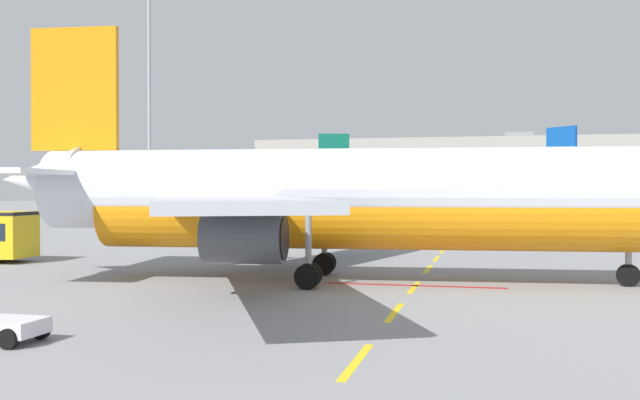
# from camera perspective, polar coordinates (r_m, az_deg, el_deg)

# --- Properties ---
(apron_paint_markings) EXTENTS (8.00, 98.73, 0.01)m
(apron_paint_markings) POSITION_cam_1_polar(r_m,az_deg,el_deg) (48.81, 9.46, -4.22)
(apron_paint_markings) COLOR yellow
(apron_paint_markings) RESTS_ON ground
(airliner_foreground) EXTENTS (34.82, 34.49, 12.20)m
(airliner_foreground) POSITION_cam_1_polar(r_m,az_deg,el_deg) (33.56, 2.16, 0.26)
(airliner_foreground) COLOR silver
(airliner_foreground) RESTS_ON ground
(airliner_mid_left) EXTENTS (34.68, 33.54, 12.44)m
(airliner_mid_left) POSITION_cam_1_polar(r_m,az_deg,el_deg) (104.41, -6.38, 0.67)
(airliner_mid_left) COLOR silver
(airliner_mid_left) RESTS_ON ground
(apron_light_mast_near) EXTENTS (1.80, 1.80, 27.87)m
(apron_light_mast_near) POSITION_cam_1_polar(r_m,az_deg,el_deg) (85.48, -13.34, 9.42)
(apron_light_mast_near) COLOR slate
(apron_light_mast_near) RESTS_ON ground
(terminal_satellite) EXTENTS (85.12, 27.81, 16.59)m
(terminal_satellite) POSITION_cam_1_polar(r_m,az_deg,el_deg) (161.97, 10.88, 1.94)
(terminal_satellite) COLOR #9E998E
(terminal_satellite) RESTS_ON ground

